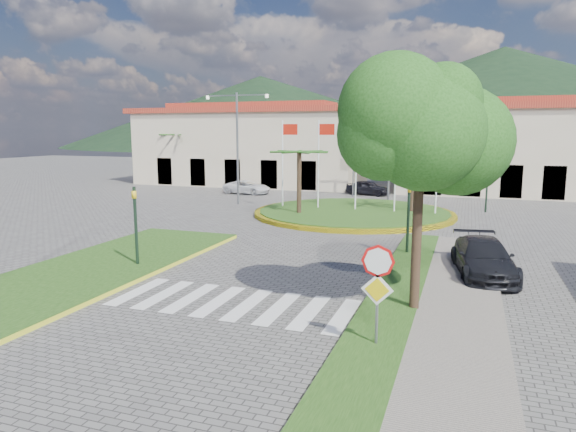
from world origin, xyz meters
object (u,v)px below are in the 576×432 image
(car_dark_a, at_px, (368,188))
(car_dark_b, at_px, (461,187))
(white_van, at_px, (247,187))
(roundabout_island, at_px, (353,212))
(deciduous_tree, at_px, (421,135))
(car_side_right, at_px, (483,258))
(stop_sign, at_px, (378,280))

(car_dark_a, bearing_deg, car_dark_b, -57.48)
(white_van, height_order, car_dark_b, car_dark_b)
(roundabout_island, bearing_deg, car_dark_b, 64.59)
(white_van, distance_m, car_dark_a, 10.22)
(white_van, relative_size, car_dark_a, 1.12)
(deciduous_tree, relative_size, car_side_right, 1.45)
(deciduous_tree, bearing_deg, car_dark_b, 88.52)
(roundabout_island, relative_size, stop_sign, 4.79)
(stop_sign, relative_size, deciduous_tree, 0.39)
(stop_sign, distance_m, car_dark_a, 31.24)
(car_dark_b, bearing_deg, car_side_right, -169.64)
(stop_sign, xyz_separation_m, deciduous_tree, (0.60, 3.04, 3.38))
(stop_sign, xyz_separation_m, white_van, (-15.86, 28.04, -1.22))
(roundabout_island, relative_size, car_side_right, 2.71)
(roundabout_island, relative_size, white_van, 3.11)
(deciduous_tree, relative_size, car_dark_b, 1.71)
(car_dark_b, relative_size, car_side_right, 0.85)
(stop_sign, xyz_separation_m, car_dark_a, (-5.98, 30.64, -1.17))
(car_dark_a, bearing_deg, white_van, 117.82)
(roundabout_island, height_order, car_side_right, roundabout_island)
(car_dark_a, bearing_deg, car_side_right, -146.30)
(roundabout_island, distance_m, car_side_right, 14.30)
(car_dark_b, distance_m, car_side_right, 25.40)
(car_dark_a, relative_size, car_side_right, 0.78)
(roundabout_island, relative_size, car_dark_b, 3.20)
(roundabout_island, bearing_deg, car_side_right, -58.36)
(white_van, distance_m, car_dark_b, 18.01)
(stop_sign, bearing_deg, deciduous_tree, 78.82)
(car_dark_b, xyz_separation_m, car_side_right, (1.22, -25.37, 0.03))
(white_van, bearing_deg, car_dark_a, -68.96)
(stop_sign, height_order, car_dark_a, stop_sign)
(car_dark_a, distance_m, car_dark_b, 7.80)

